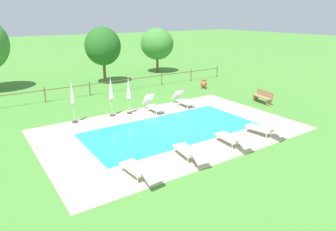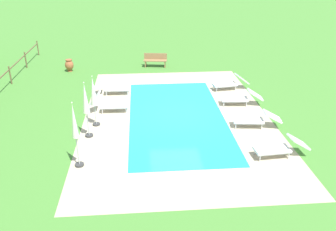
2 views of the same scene
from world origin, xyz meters
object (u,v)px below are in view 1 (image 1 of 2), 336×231
(sun_lounger_north_end, at_px, (139,169))
(terracotta_urn_near_fence, at_px, (204,84))
(patio_umbrella_closed_row_mid_west, at_px, (129,90))
(sun_lounger_south_far, at_px, (183,100))
(wooden_bench_lawn_side, at_px, (263,96))
(patio_umbrella_closed_row_centre, at_px, (72,95))
(patio_umbrella_closed_row_west, at_px, (111,90))
(tree_far_west, at_px, (157,44))
(sun_lounger_south_near_corner, at_px, (265,129))
(tree_centre, at_px, (103,46))
(sun_lounger_north_far, at_px, (233,139))
(sun_lounger_north_mid, at_px, (190,152))
(sun_lounger_north_near_steps, at_px, (153,105))

(sun_lounger_north_end, xyz_separation_m, terracotta_urn_near_fence, (11.09, 9.46, 0.05))
(patio_umbrella_closed_row_mid_west, bearing_deg, terracotta_urn_near_fence, 17.19)
(sun_lounger_south_far, height_order, terracotta_urn_near_fence, sun_lounger_south_far)
(patio_umbrella_closed_row_mid_west, height_order, wooden_bench_lawn_side, patio_umbrella_closed_row_mid_west)
(patio_umbrella_closed_row_centre, distance_m, wooden_bench_lawn_side, 12.23)
(patio_umbrella_closed_row_west, bearing_deg, tree_far_west, 47.21)
(sun_lounger_south_near_corner, bearing_deg, patio_umbrella_closed_row_west, 125.00)
(wooden_bench_lawn_side, height_order, tree_centre, tree_centre)
(sun_lounger_south_far, height_order, tree_far_west, tree_far_west)
(tree_far_west, bearing_deg, sun_lounger_south_near_corner, -105.24)
(sun_lounger_north_far, height_order, tree_far_west, tree_far_west)
(sun_lounger_north_far, distance_m, sun_lounger_south_far, 6.71)
(sun_lounger_north_end, height_order, sun_lounger_south_near_corner, sun_lounger_south_near_corner)
(patio_umbrella_closed_row_mid_west, bearing_deg, patio_umbrella_closed_row_centre, 175.22)
(sun_lounger_south_near_corner, relative_size, terracotta_urn_near_fence, 2.66)
(patio_umbrella_closed_row_centre, bearing_deg, patio_umbrella_closed_row_mid_west, -4.78)
(sun_lounger_south_near_corner, relative_size, tree_far_west, 0.47)
(patio_umbrella_closed_row_centre, bearing_deg, sun_lounger_north_mid, -70.54)
(wooden_bench_lawn_side, bearing_deg, patio_umbrella_closed_row_west, 161.41)
(sun_lounger_north_end, height_order, terracotta_urn_near_fence, sun_lounger_north_end)
(sun_lounger_north_near_steps, height_order, patio_umbrella_closed_row_centre, patio_umbrella_closed_row_centre)
(sun_lounger_north_end, distance_m, sun_lounger_south_near_corner, 7.09)
(sun_lounger_north_mid, height_order, patio_umbrella_closed_row_mid_west, patio_umbrella_closed_row_mid_west)
(sun_lounger_north_end, bearing_deg, patio_umbrella_closed_row_mid_west, 65.60)
(sun_lounger_south_far, relative_size, tree_centre, 0.41)
(tree_far_west, bearing_deg, sun_lounger_north_near_steps, -123.12)
(sun_lounger_north_near_steps, bearing_deg, sun_lounger_north_mid, -108.52)
(sun_lounger_north_near_steps, relative_size, wooden_bench_lawn_side, 1.20)
(sun_lounger_south_far, relative_size, tree_far_west, 0.44)
(patio_umbrella_closed_row_west, bearing_deg, sun_lounger_north_near_steps, -14.98)
(sun_lounger_south_far, bearing_deg, tree_centre, 99.69)
(tree_far_west, relative_size, tree_centre, 0.93)
(sun_lounger_north_mid, distance_m, patio_umbrella_closed_row_mid_west, 6.98)
(sun_lounger_north_mid, relative_size, sun_lounger_north_end, 1.02)
(sun_lounger_north_far, xyz_separation_m, patio_umbrella_closed_row_centre, (-4.96, 7.14, 1.19))
(patio_umbrella_closed_row_centre, relative_size, tree_far_west, 0.55)
(sun_lounger_north_near_steps, relative_size, tree_far_west, 0.42)
(patio_umbrella_closed_row_west, bearing_deg, sun_lounger_south_near_corner, -55.00)
(patio_umbrella_closed_row_mid_west, height_order, patio_umbrella_closed_row_centre, patio_umbrella_closed_row_centre)
(sun_lounger_north_near_steps, height_order, sun_lounger_north_mid, sun_lounger_north_near_steps)
(wooden_bench_lawn_side, distance_m, tree_centre, 13.66)
(sun_lounger_north_near_steps, relative_size, sun_lounger_north_mid, 0.88)
(sun_lounger_south_near_corner, relative_size, patio_umbrella_closed_row_mid_west, 0.91)
(wooden_bench_lawn_side, distance_m, tree_far_west, 13.92)
(sun_lounger_north_end, bearing_deg, tree_centre, 71.44)
(sun_lounger_north_near_steps, xyz_separation_m, sun_lounger_north_mid, (-2.14, -6.39, -0.04))
(sun_lounger_south_far, distance_m, tree_centre, 9.77)
(sun_lounger_south_near_corner, bearing_deg, patio_umbrella_closed_row_centre, 135.06)
(sun_lounger_north_near_steps, xyz_separation_m, sun_lounger_north_end, (-4.59, -6.55, -0.03))
(sun_lounger_north_near_steps, distance_m, terracotta_urn_near_fence, 7.12)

